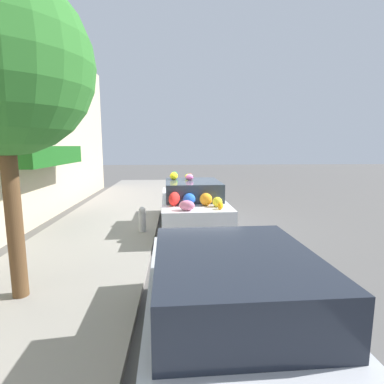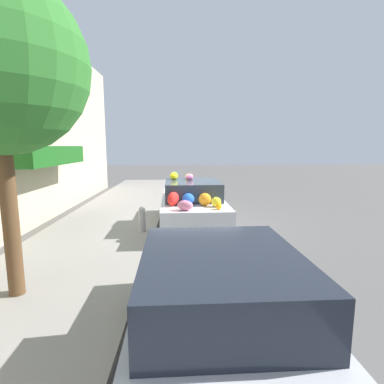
{
  "view_description": "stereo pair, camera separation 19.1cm",
  "coord_description": "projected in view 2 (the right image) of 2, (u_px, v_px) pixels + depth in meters",
  "views": [
    {
      "loc": [
        -8.75,
        0.51,
        2.47
      ],
      "look_at": [
        0.0,
        0.05,
        1.1
      ],
      "focal_mm": 28.0,
      "sensor_mm": 36.0,
      "label": 1
    },
    {
      "loc": [
        -8.76,
        0.32,
        2.47
      ],
      "look_at": [
        0.0,
        0.05,
        1.1
      ],
      "focal_mm": 28.0,
      "sensor_mm": 36.0,
      "label": 2
    }
  ],
  "objects": [
    {
      "name": "art_car",
      "position": [
        192.0,
        203.0,
        8.88
      ],
      "size": [
        4.28,
        1.9,
        1.67
      ],
      "rotation": [
        0.0,
        0.0,
        0.04
      ],
      "color": "silver",
      "rests_on": "ground"
    },
    {
      "name": "ground_plane",
      "position": [
        194.0,
        228.0,
        9.04
      ],
      "size": [
        60.0,
        60.0,
        0.0
      ],
      "primitive_type": "plane",
      "color": "#565451"
    },
    {
      "name": "building_facade",
      "position": [
        20.0,
        122.0,
        8.43
      ],
      "size": [
        18.0,
        1.2,
        6.32
      ],
      "color": "#C6B293",
      "rests_on": "ground"
    },
    {
      "name": "parked_car_plain",
      "position": [
        218.0,
        313.0,
        3.12
      ],
      "size": [
        4.19,
        1.87,
        1.44
      ],
      "rotation": [
        0.0,
        0.0,
        0.03
      ],
      "color": "#B7BABF",
      "rests_on": "ground"
    },
    {
      "name": "sidewalk_curb",
      "position": [
        104.0,
        227.0,
        8.95
      ],
      "size": [
        24.0,
        3.2,
        0.1
      ],
      "color": "gray",
      "rests_on": "ground"
    },
    {
      "name": "fire_hydrant",
      "position": [
        142.0,
        219.0,
        8.29
      ],
      "size": [
        0.2,
        0.2,
        0.7
      ],
      "color": "#B2B2B7",
      "rests_on": "sidewalk_curb"
    }
  ]
}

